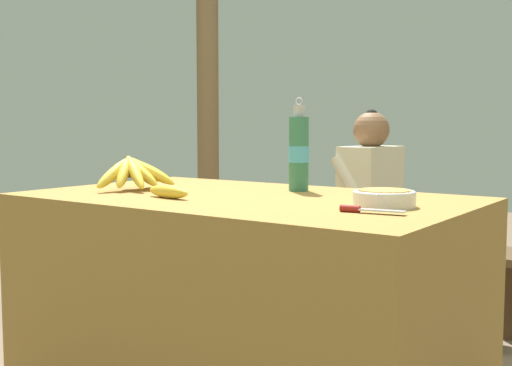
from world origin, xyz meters
name	(u,v)px	position (x,y,z in m)	size (l,w,h in m)	color
market_counter	(245,308)	(0.00, 0.00, 0.39)	(1.49, 0.89, 0.78)	olive
banana_bunch_ripe	(136,171)	(-0.45, -0.07, 0.84)	(0.20, 0.34, 0.14)	#4C381E
serving_bowl	(384,197)	(0.51, 0.00, 0.80)	(0.18, 0.18, 0.05)	white
water_bottle	(299,152)	(0.07, 0.24, 0.92)	(0.07, 0.07, 0.34)	#337556
loose_banana_front	(168,192)	(-0.16, -0.20, 0.80)	(0.19, 0.07, 0.04)	gold
knife	(362,209)	(0.51, -0.16, 0.79)	(0.18, 0.05, 0.02)	#BCBCC1
wooden_bench	(363,250)	(-0.18, 1.27, 0.36)	(1.61, 0.32, 0.43)	#4C3823
seated_vendor	(362,200)	(-0.17, 1.25, 0.63)	(0.42, 0.40, 1.09)	#232328
banana_bunch_green	(297,217)	(-0.59, 1.28, 0.50)	(0.19, 0.28, 0.15)	#4C381E
support_post_near	(208,107)	(-1.51, 1.62, 1.13)	(0.15, 0.15, 2.27)	brown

